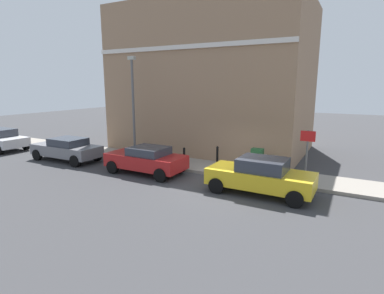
% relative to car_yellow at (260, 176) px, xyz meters
% --- Properties ---
extents(ground, '(80.00, 80.00, 0.00)m').
position_rel_car_yellow_xyz_m(ground, '(0.35, 1.49, -0.75)').
color(ground, '#38383A').
extents(sidewalk, '(2.23, 30.00, 0.15)m').
position_rel_car_yellow_xyz_m(sidewalk, '(2.44, 7.49, -0.68)').
color(sidewalk, gray).
rests_on(sidewalk, ground).
extents(corner_building, '(7.89, 12.01, 9.17)m').
position_rel_car_yellow_xyz_m(corner_building, '(7.45, 5.49, 3.83)').
color(corner_building, '#937256').
rests_on(corner_building, ground).
extents(car_yellow, '(1.85, 4.18, 1.47)m').
position_rel_car_yellow_xyz_m(car_yellow, '(0.00, 0.00, 0.00)').
color(car_yellow, gold).
rests_on(car_yellow, ground).
extents(car_red, '(1.87, 3.99, 1.35)m').
position_rel_car_yellow_xyz_m(car_red, '(0.18, 5.74, -0.04)').
color(car_red, maroon).
rests_on(car_red, ground).
extents(car_grey, '(1.79, 4.22, 1.33)m').
position_rel_car_yellow_xyz_m(car_grey, '(0.12, 11.35, -0.05)').
color(car_grey, slate).
rests_on(car_grey, ground).
extents(utility_cabinet, '(0.46, 0.61, 1.15)m').
position_rel_car_yellow_xyz_m(utility_cabinet, '(2.55, 0.90, -0.07)').
color(utility_cabinet, '#1E4C28').
rests_on(utility_cabinet, sidewalk).
extents(bollard_near_cabinet, '(0.14, 0.14, 1.04)m').
position_rel_car_yellow_xyz_m(bollard_near_cabinet, '(2.65, 3.04, -0.05)').
color(bollard_near_cabinet, black).
rests_on(bollard_near_cabinet, sidewalk).
extents(bollard_far_kerb, '(0.14, 0.14, 1.04)m').
position_rel_car_yellow_xyz_m(bollard_far_kerb, '(1.57, 4.40, -0.05)').
color(bollard_far_kerb, black).
rests_on(bollard_far_kerb, sidewalk).
extents(street_sign, '(0.08, 0.60, 2.30)m').
position_rel_car_yellow_xyz_m(street_sign, '(1.81, -1.44, 0.91)').
color(street_sign, '#59595B').
rests_on(street_sign, sidewalk).
extents(lamppost, '(0.20, 0.44, 5.72)m').
position_rel_car_yellow_xyz_m(lamppost, '(2.37, 8.21, 2.55)').
color(lamppost, '#59595B').
rests_on(lamppost, sidewalk).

